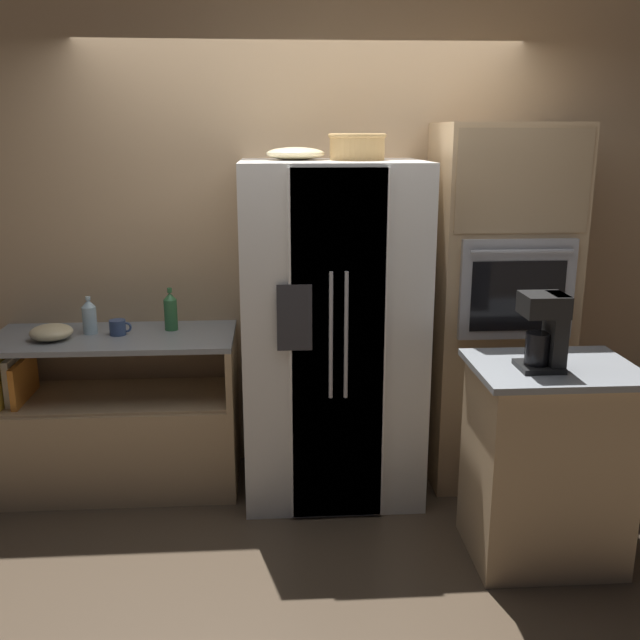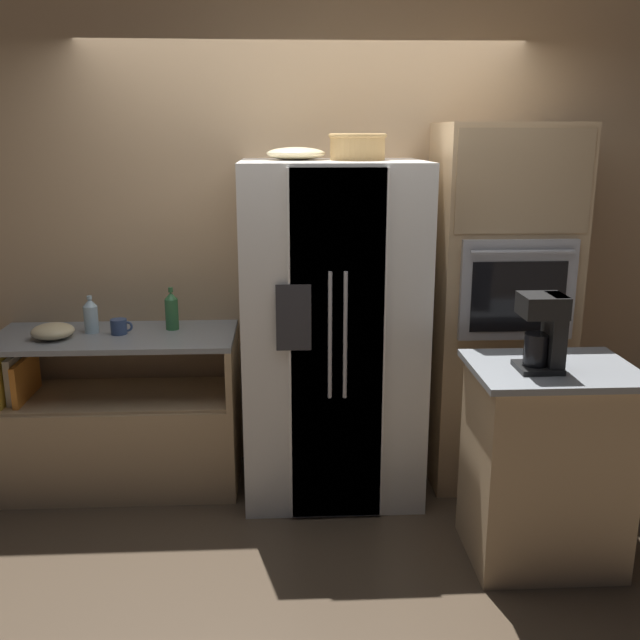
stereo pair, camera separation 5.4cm
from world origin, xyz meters
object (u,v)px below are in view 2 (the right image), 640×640
(wicker_basket, at_px, (358,146))
(bottle_short, at_px, (91,316))
(fruit_bowl, at_px, (296,153))
(mug, at_px, (119,327))
(wall_oven, at_px, (498,308))
(mixing_bowl, at_px, (53,331))
(refrigerator, at_px, (332,332))
(coffee_maker, at_px, (545,329))
(bottle_tall, at_px, (172,310))

(wicker_basket, height_order, bottle_short, wicker_basket)
(fruit_bowl, bearing_deg, mug, 178.74)
(wall_oven, bearing_deg, mixing_bowl, -178.58)
(refrigerator, xyz_separation_m, bottle_short, (-1.35, 0.14, 0.08))
(fruit_bowl, height_order, bottle_short, fruit_bowl)
(bottle_short, distance_m, coffee_maker, 2.44)
(refrigerator, distance_m, bottle_short, 1.36)
(bottle_short, bearing_deg, fruit_bowl, -2.89)
(coffee_maker, bearing_deg, wall_oven, 85.64)
(wicker_basket, bearing_deg, mixing_bowl, -179.78)
(mixing_bowl, bearing_deg, bottle_tall, 14.52)
(mug, xyz_separation_m, mixing_bowl, (-0.34, -0.08, -0.00))
(wall_oven, height_order, coffee_maker, wall_oven)
(fruit_bowl, height_order, mug, fruit_bowl)
(refrigerator, bearing_deg, bottle_tall, 168.00)
(bottle_tall, bearing_deg, mug, -163.01)
(refrigerator, xyz_separation_m, mug, (-1.19, 0.11, 0.02))
(mug, bearing_deg, mixing_bowl, -167.54)
(mug, bearing_deg, coffee_maker, -24.04)
(wall_oven, xyz_separation_m, mug, (-2.15, 0.01, -0.08))
(bottle_tall, bearing_deg, mixing_bowl, -165.48)
(wall_oven, relative_size, mug, 16.72)
(mixing_bowl, bearing_deg, coffee_maker, -19.36)
(refrigerator, height_order, wall_oven, wall_oven)
(refrigerator, height_order, wicker_basket, wicker_basket)
(bottle_tall, xyz_separation_m, coffee_maker, (1.79, -1.01, 0.14))
(refrigerator, height_order, fruit_bowl, fruit_bowl)
(wall_oven, bearing_deg, wicker_basket, -176.17)
(wall_oven, distance_m, mug, 2.15)
(refrigerator, bearing_deg, fruit_bowl, 156.07)
(refrigerator, distance_m, mug, 1.19)
(wall_oven, bearing_deg, coffee_maker, -94.36)
(refrigerator, bearing_deg, wall_oven, 5.51)
(refrigerator, height_order, mug, refrigerator)
(wicker_basket, distance_m, bottle_tall, 1.39)
(bottle_tall, xyz_separation_m, mixing_bowl, (-0.62, -0.16, -0.07))
(fruit_bowl, xyz_separation_m, mug, (-1.00, 0.02, -0.94))
(bottle_tall, xyz_separation_m, mug, (-0.28, -0.09, -0.07))
(fruit_bowl, distance_m, mug, 1.37)
(wall_oven, relative_size, mixing_bowl, 8.95)
(coffee_maker, bearing_deg, refrigerator, 137.31)
(wicker_basket, relative_size, mixing_bowl, 1.33)
(bottle_short, relative_size, mug, 1.73)
(bottle_tall, xyz_separation_m, bottle_short, (-0.44, -0.05, -0.01))
(fruit_bowl, bearing_deg, wicker_basket, -8.34)
(fruit_bowl, height_order, coffee_maker, fruit_bowl)
(bottle_tall, bearing_deg, fruit_bowl, -8.59)
(mixing_bowl, height_order, coffee_maker, coffee_maker)
(refrigerator, xyz_separation_m, fruit_bowl, (-0.19, 0.08, 0.96))
(refrigerator, distance_m, fruit_bowl, 0.99)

